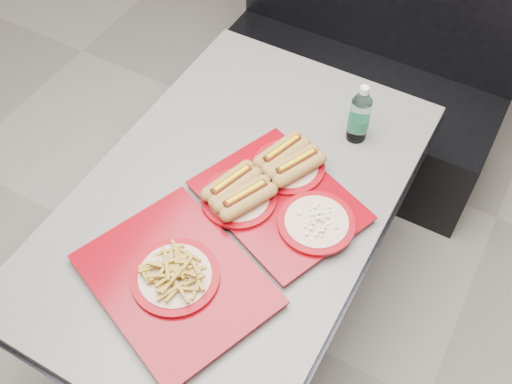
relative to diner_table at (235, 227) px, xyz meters
The scene contains 6 objects.
ground 0.58m from the diner_table, ahead, with size 6.00×6.00×0.00m, color #9F998E.
diner_table is the anchor object (origin of this frame).
booth_bench 1.11m from the diner_table, 90.00° to the left, with size 1.30×0.57×1.35m.
tray_near 0.24m from the diner_table, 24.94° to the left, with size 0.57×0.52×0.10m.
tray_far 0.39m from the diner_table, 87.38° to the right, with size 0.62×0.55×0.10m.
water_bottle 0.54m from the diner_table, 61.22° to the left, with size 0.07×0.07×0.22m.
Camera 1 is at (0.61, -0.94, 2.23)m, focal length 42.00 mm.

